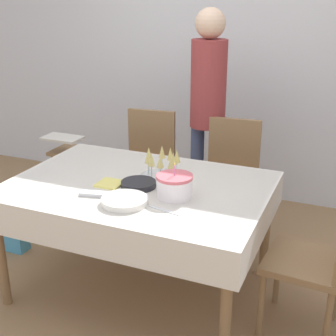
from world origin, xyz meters
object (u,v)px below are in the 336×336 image
Objects in this scene: plate_stack_main at (125,201)px; plate_stack_dessert at (139,184)px; dining_chair_far_right at (230,177)px; person_standing at (208,99)px; dining_chair_right_end at (322,252)px; gift_bag at (14,230)px; birthday_cake at (175,186)px; high_chair at (70,159)px; dining_chair_far_left at (148,165)px; champagne_tray at (162,163)px.

plate_stack_main is 1.23× the size of plate_stack_dessert.
dining_chair_far_right is 0.55× the size of person_standing.
dining_chair_right_end is 2.25m from gift_bag.
birthday_cake is 1.54m from gift_bag.
plate_stack_main is at bearing -90.98° from person_standing.
plate_stack_dessert is at bearing -109.39° from dining_chair_far_right.
birthday_cake is at bearing -174.11° from dining_chair_right_end.
high_chair is (-1.18, -0.23, -0.59)m from person_standing.
dining_chair_far_left reaches higher than gift_bag.
dining_chair_far_right is 3.25× the size of champagne_tray.
high_chair is 0.84m from gift_bag.
dining_chair_far_left is 1.00× the size of dining_chair_right_end.
dining_chair_far_right reaches higher than high_chair.
birthday_cake is 0.30m from plate_stack_main.
plate_stack_main is at bearing -103.85° from dining_chair_far_right.
dining_chair_right_end reaches higher than champagne_tray.
gift_bag is (-1.38, 0.16, -0.65)m from birthday_cake.
dining_chair_far_left is at bearing -179.99° from dining_chair_far_right.
dining_chair_right_end is (1.46, -0.88, 0.00)m from dining_chair_far_left.
birthday_cake is 0.71× the size of champagne_tray.
dining_chair_right_end is at bearing -21.21° from high_chair.
gift_bag is (-1.19, -1.01, -0.90)m from person_standing.
person_standing reaches higher than plate_stack_main.
birthday_cake is 0.31m from champagne_tray.
champagne_tray is at bearing -58.03° from dining_chair_far_left.
champagne_tray is at bearing 4.08° from gift_bag.
high_chair is at bearing 145.61° from birthday_cake.
dining_chair_right_end is 1.08m from champagne_tray.
dining_chair_far_left is at bearing 121.97° from champagne_tray.
dining_chair_far_right is 1.45m from high_chair.
plate_stack_main is 1.41m from person_standing.
plate_stack_main is at bearing -44.55° from high_chair.
dining_chair_far_left and dining_chair_far_right have the same top height.
birthday_cake is 0.12× the size of person_standing.
champagne_tray is 0.95m from person_standing.
person_standing is 1.34m from high_chair.
gift_bag is (-1.16, 0.36, -0.60)m from plate_stack_main.
plate_stack_dessert is at bearing -67.67° from dining_chair_far_left.
gift_bag is (-1.45, -0.80, -0.36)m from dining_chair_far_right.
dining_chair_right_end is at bearing -2.02° from gift_bag.
dining_chair_right_end is at bearing 15.08° from plate_stack_main.
high_chair is at bearing 149.82° from champagne_tray.
person_standing is at bearing 86.99° from plate_stack_dessert.
dining_chair_far_right is at bearing -38.60° from person_standing.
dining_chair_far_left is 2.87× the size of gift_bag.
dining_chair_far_right is 2.87× the size of gift_bag.
dining_chair_far_left is at bearing 109.51° from plate_stack_main.
plate_stack_main is 0.25m from plate_stack_dessert.
person_standing is (0.06, 1.13, 0.30)m from plate_stack_dessert.
person_standing reaches higher than plate_stack_dessert.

